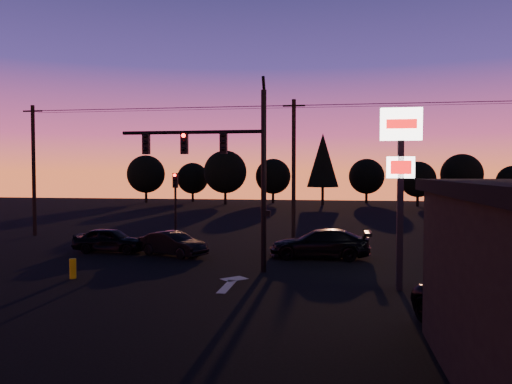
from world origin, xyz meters
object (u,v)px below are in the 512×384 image
at_px(pylon_sign, 401,159).
at_px(car_right, 320,244).
at_px(car_left, 110,240).
at_px(bollard, 73,269).
at_px(suv_parked, 506,312).
at_px(car_mid, 173,244).
at_px(traffic_signal_mast, 228,160).
at_px(secondary_signal, 175,197).

bearing_deg(pylon_sign, car_right, 115.99).
bearing_deg(car_left, bollard, -167.51).
distance_m(car_left, suv_parked, 20.42).
xyz_separation_m(car_left, car_mid, (3.78, -0.58, -0.04)).
bearing_deg(traffic_signal_mast, pylon_sign, -19.36).
distance_m(traffic_signal_mast, suv_parked, 12.72).
bearing_deg(car_mid, secondary_signal, 40.75).
distance_m(car_left, car_mid, 3.82).
xyz_separation_m(pylon_sign, car_mid, (-10.83, 5.94, -4.28)).
xyz_separation_m(car_mid, suv_parked, (12.93, -11.17, 0.10)).
bearing_deg(traffic_signal_mast, car_right, 45.16).
bearing_deg(suv_parked, bollard, 131.53).
xyz_separation_m(car_left, car_right, (11.45, -0.06, 0.07)).
relative_size(pylon_sign, car_right, 1.33).
height_order(traffic_signal_mast, pylon_sign, traffic_signal_mast).
relative_size(traffic_signal_mast, secondary_signal, 1.97).
bearing_deg(car_right, secondary_signal, -112.19).
bearing_deg(traffic_signal_mast, car_mid, 137.24).
distance_m(pylon_sign, car_mid, 13.07).
relative_size(pylon_sign, bollard, 8.24).
bearing_deg(pylon_sign, traffic_signal_mast, 160.64).
relative_size(car_right, suv_parked, 0.97).
xyz_separation_m(traffic_signal_mast, car_left, (-7.50, 4.03, -4.26)).
height_order(pylon_sign, bollard, pylon_sign).
xyz_separation_m(pylon_sign, car_left, (-14.60, 6.53, -4.24)).
height_order(bollard, suv_parked, suv_parked).
xyz_separation_m(traffic_signal_mast, bollard, (-6.05, -2.55, -4.52)).
xyz_separation_m(pylon_sign, suv_parked, (2.10, -5.22, -4.18)).
xyz_separation_m(bollard, car_right, (9.99, 6.52, 0.33)).
relative_size(traffic_signal_mast, bollard, 10.40).
distance_m(traffic_signal_mast, car_left, 9.52).
bearing_deg(secondary_signal, car_left, -126.94).
relative_size(traffic_signal_mast, car_right, 1.67).
relative_size(secondary_signal, bollard, 5.27).
height_order(traffic_signal_mast, car_left, traffic_signal_mast).
relative_size(pylon_sign, car_mid, 1.76).
xyz_separation_m(car_left, suv_parked, (16.71, -11.75, 0.06)).
bearing_deg(traffic_signal_mast, suv_parked, -39.99).
distance_m(secondary_signal, bollard, 10.40).
height_order(secondary_signal, car_mid, secondary_signal).
distance_m(car_mid, car_right, 7.69).
relative_size(traffic_signal_mast, suv_parked, 1.62).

